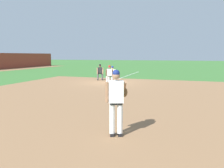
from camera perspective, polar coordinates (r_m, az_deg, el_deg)
ground_plane at (r=18.21m, az=-0.82°, el=0.44°), size 160.00×160.00×0.00m
infield_dirt_patch at (r=12.18m, az=-0.35°, el=-3.08°), size 18.00×18.00×0.01m
foul_line_stripe at (r=24.04m, az=4.01°, el=2.17°), size 12.24×0.10×0.00m
first_base_bag at (r=18.21m, az=-0.82°, el=0.58°), size 0.38×0.38×0.09m
baseball at (r=14.40m, az=0.02°, el=-1.30°), size 0.07×0.07×0.07m
pitcher at (r=6.02m, az=1.21°, el=-3.85°), size 0.81×0.60×1.86m
first_baseman at (r=18.64m, az=0.17°, el=2.87°), size 0.85×0.94×1.34m
baserunner at (r=17.40m, az=-0.66°, el=2.73°), size 0.59×0.67×1.46m
umpire at (r=19.72m, az=-3.15°, el=3.29°), size 0.59×0.67×1.46m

